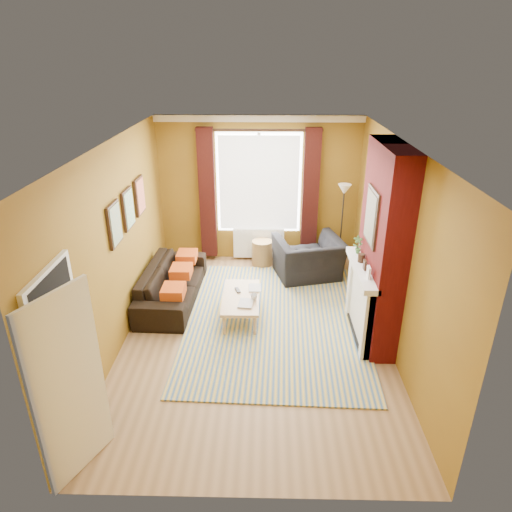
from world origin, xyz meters
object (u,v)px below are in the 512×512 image
Objects in this scene: sofa at (172,283)px; wicker_stool at (262,253)px; coffee_table at (241,298)px; floor_lamp at (343,203)px; armchair at (308,258)px.

sofa is 4.16× the size of wicker_stool.
floor_lamp is at bearing 44.92° from coffee_table.
armchair is at bearing -147.75° from floor_lamp.
armchair is 1.19m from floor_lamp.
coffee_table is at bearing 36.74° from armchair.
armchair is 1.85m from coffee_table.
armchair is at bearing -31.44° from wicker_stool.
sofa is 2.51m from armchair.
wicker_stool is at bearing 80.19° from coffee_table.
wicker_stool is 0.30× the size of floor_lamp.
coffee_table is at bearing -112.26° from sofa.
wicker_stool is 1.82m from floor_lamp.
floor_lamp is (2.97, 1.29, 1.00)m from sofa.
armchair is at bearing 50.22° from coffee_table.
sofa reaches higher than wicker_stool.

